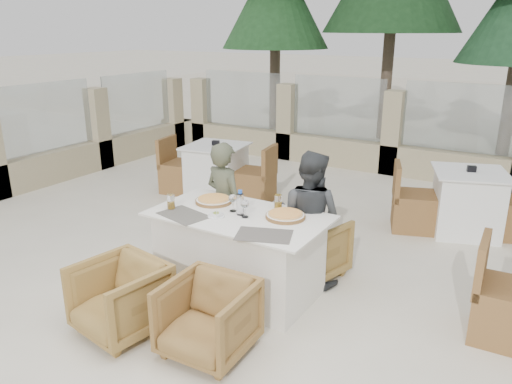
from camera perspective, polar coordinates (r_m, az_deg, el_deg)
The scene contains 24 objects.
ground at distance 4.77m, azimuth -2.58°, elevation -11.60°, with size 80.00×80.00×0.00m, color beige.
sand_patch at distance 17.73m, azimuth 23.81°, elevation 9.06°, with size 30.00×16.00×0.01m, color beige.
perimeter_wall_far at distance 8.69m, azimuth 15.39°, elevation 7.18°, with size 10.00×0.34×1.60m, color tan, non-canonical shape.
perimeter_wall_left at distance 8.56m, azimuth -22.62°, elevation 6.27°, with size 0.34×7.00×1.60m, color tan, non-canonical shape.
pine_far_left at distance 11.94m, azimuth 2.25°, elevation 20.05°, with size 2.42×2.42×5.50m, color #214D23.
dining_table at distance 4.65m, azimuth -1.94°, elevation -7.03°, with size 1.60×0.90×0.77m, color white, non-canonical shape.
placemat_near_left at distance 4.53m, azimuth -8.26°, elevation -2.62°, with size 0.45×0.30×0.00m, color #5C584F.
placemat_near_right at distance 4.06m, azimuth 0.92°, elevation -4.94°, with size 0.45×0.30×0.00m, color #59534D.
pizza_left at distance 4.82m, azimuth -4.85°, elevation -0.94°, with size 0.35×0.35×0.05m, color orange.
pizza_right at distance 4.42m, azimuth 3.38°, elevation -2.69°, with size 0.35×0.35×0.05m, color orange.
water_bottle at distance 4.46m, azimuth -1.82°, elevation -1.21°, with size 0.07×0.07×0.23m, color #AFCFE6.
wine_glass_centre at distance 4.55m, azimuth -2.66°, elevation -1.12°, with size 0.08×0.08×0.18m, color white, non-canonical shape.
wine_glass_near at distance 4.41m, azimuth -1.28°, elevation -1.78°, with size 0.08×0.08×0.18m, color silver, non-canonical shape.
beer_glass_left at distance 4.68m, azimuth -9.71°, elevation -1.11°, with size 0.07×0.07×0.14m, color #C38C1B.
beer_glass_right at distance 4.61m, azimuth 2.54°, elevation -1.17°, with size 0.07×0.07×0.14m, color gold.
olive_dish at distance 4.46m, azimuth -4.59°, elevation -2.57°, with size 0.11×0.11×0.04m, color white, non-canonical shape.
armchair_far_left at distance 5.59m, azimuth -1.83°, elevation -3.90°, with size 0.57×0.58×0.53m, color olive.
armchair_far_right at distance 5.00m, azimuth 5.90°, elevation -6.25°, with size 0.65×0.67×0.61m, color olive.
armchair_near_left at distance 4.25m, azimuth -15.25°, elevation -11.63°, with size 0.64×0.66×0.60m, color olive.
armchair_near_right at distance 3.89m, azimuth -5.51°, elevation -14.16°, with size 0.63×0.64×0.59m, color olive.
diner_left at distance 5.10m, azimuth -3.61°, elevation -1.46°, with size 0.48×0.31×1.31m, color #4A4E38.
diner_right at distance 4.76m, azimuth 6.12°, elevation -2.98°, with size 0.64×0.50×1.31m, color #3A3D40.
bg_table_a at distance 7.30m, azimuth -4.54°, elevation 2.39°, with size 1.64×0.82×0.77m, color white, non-canonical shape.
bg_table_b at distance 6.47m, azimuth 22.96°, elevation -1.13°, with size 1.64×0.82×0.77m, color white, non-canonical shape.
Camera 1 is at (2.33, -3.42, 2.37)m, focal length 35.00 mm.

